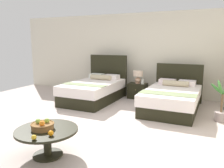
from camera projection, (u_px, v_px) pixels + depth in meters
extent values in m
cube|color=#BCABA2|center=(106.00, 123.00, 4.87)|extent=(9.31, 9.52, 0.02)
cube|color=beige|center=(146.00, 55.00, 7.30)|extent=(9.31, 0.12, 2.60)
cube|color=black|center=(93.00, 96.00, 6.61)|extent=(1.21, 1.97, 0.31)
cube|color=white|center=(93.00, 87.00, 6.56)|extent=(1.25, 2.01, 0.26)
cube|color=black|center=(108.00, 75.00, 7.43)|extent=(1.27, 0.08, 1.29)
cube|color=white|center=(97.00, 76.00, 7.28)|extent=(0.43, 0.31, 0.14)
cube|color=white|center=(112.00, 77.00, 7.06)|extent=(0.43, 0.31, 0.14)
cylinder|color=tan|center=(101.00, 77.00, 6.95)|extent=(0.65, 0.16, 0.15)
cube|color=gray|center=(84.00, 85.00, 6.12)|extent=(1.25, 0.35, 0.01)
cube|color=black|center=(171.00, 105.00, 5.72)|extent=(1.23, 1.98, 0.28)
cube|color=white|center=(172.00, 95.00, 5.67)|extent=(1.27, 2.02, 0.26)
cube|color=black|center=(179.00, 83.00, 6.55)|extent=(1.29, 0.08, 1.09)
cube|color=white|center=(167.00, 82.00, 6.39)|extent=(0.44, 0.31, 0.14)
cube|color=white|center=(187.00, 83.00, 6.17)|extent=(0.44, 0.31, 0.14)
cylinder|color=tan|center=(176.00, 83.00, 6.07)|extent=(0.67, 0.16, 0.15)
cube|color=gray|center=(168.00, 94.00, 5.17)|extent=(1.27, 0.42, 0.01)
cube|color=black|center=(138.00, 91.00, 6.98)|extent=(0.54, 0.39, 0.46)
sphere|color=tan|center=(135.00, 90.00, 6.79)|extent=(0.02, 0.02, 0.02)
cylinder|color=tan|center=(138.00, 83.00, 6.96)|extent=(0.16, 0.16, 0.02)
ellipsoid|color=tan|center=(138.00, 80.00, 6.94)|extent=(0.19, 0.19, 0.16)
cylinder|color=#99844C|center=(138.00, 77.00, 6.92)|extent=(0.02, 0.02, 0.04)
cylinder|color=beige|center=(138.00, 74.00, 6.91)|extent=(0.29, 0.29, 0.15)
cylinder|color=silver|center=(143.00, 82.00, 6.83)|extent=(0.09, 0.09, 0.13)
torus|color=silver|center=(143.00, 79.00, 6.82)|extent=(0.09, 0.09, 0.01)
cylinder|color=black|center=(48.00, 155.00, 3.44)|extent=(0.44, 0.44, 0.02)
cylinder|color=black|center=(47.00, 144.00, 3.41)|extent=(0.12, 0.12, 0.39)
cylinder|color=black|center=(47.00, 130.00, 3.38)|extent=(0.92, 0.92, 0.04)
cylinder|color=brown|center=(43.00, 126.00, 3.36)|extent=(0.32, 0.32, 0.08)
torus|color=brown|center=(42.00, 124.00, 3.36)|extent=(0.34, 0.34, 0.02)
sphere|color=#85AD3B|center=(47.00, 121.00, 3.40)|extent=(0.07, 0.07, 0.07)
sphere|color=#8CB547|center=(38.00, 121.00, 3.37)|extent=(0.08, 0.08, 0.08)
sphere|color=orange|center=(42.00, 123.00, 3.28)|extent=(0.08, 0.08, 0.08)
sphere|color=gold|center=(34.00, 137.00, 2.99)|extent=(0.07, 0.07, 0.07)
sphere|color=orange|center=(51.00, 133.00, 3.12)|extent=(0.08, 0.08, 0.08)
cylinder|color=gray|center=(221.00, 117.00, 4.95)|extent=(0.26, 0.26, 0.20)
cylinder|color=brown|center=(222.00, 103.00, 4.90)|extent=(0.04, 0.04, 0.40)
ellipsoid|color=#3F7F36|center=(220.00, 87.00, 4.97)|extent=(0.16, 0.29, 0.32)
ellipsoid|color=#3F7F36|center=(217.00, 89.00, 4.90)|extent=(0.28, 0.08, 0.26)
ellipsoid|color=#3F7F36|center=(220.00, 89.00, 4.78)|extent=(0.16, 0.23, 0.30)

